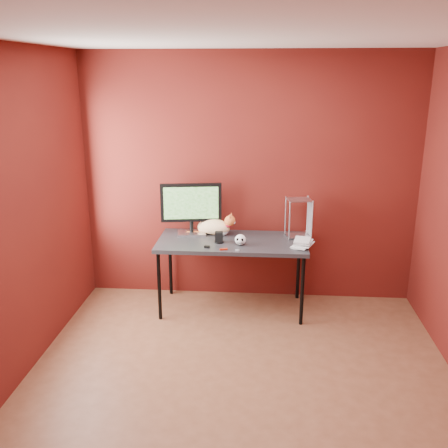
# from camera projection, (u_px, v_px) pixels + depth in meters

# --- Properties ---
(room) EXTENTS (3.52, 3.52, 2.61)m
(room) POSITION_uv_depth(u_px,v_px,m) (241.00, 210.00, 3.51)
(room) COLOR brown
(room) RESTS_ON ground
(desk) EXTENTS (1.50, 0.70, 0.75)m
(desk) POSITION_uv_depth(u_px,v_px,m) (232.00, 245.00, 5.05)
(desk) COLOR black
(desk) RESTS_ON ground
(monitor) EXTENTS (0.63, 0.24, 0.54)m
(monitor) POSITION_uv_depth(u_px,v_px,m) (191.00, 206.00, 5.14)
(monitor) COLOR #B5B5BA
(monitor) RESTS_ON desk
(cat) EXTENTS (0.52, 0.27, 0.24)m
(cat) POSITION_uv_depth(u_px,v_px,m) (214.00, 227.00, 5.20)
(cat) COLOR orange
(cat) RESTS_ON desk
(skull_mug) EXTENTS (0.11, 0.11, 0.11)m
(skull_mug) POSITION_uv_depth(u_px,v_px,m) (240.00, 240.00, 4.89)
(skull_mug) COLOR white
(skull_mug) RESTS_ON desk
(speaker) EXTENTS (0.10, 0.10, 0.11)m
(speaker) POSITION_uv_depth(u_px,v_px,m) (219.00, 238.00, 4.96)
(speaker) COLOR black
(speaker) RESTS_ON desk
(book_stack) EXTENTS (0.23, 0.26, 0.83)m
(book_stack) POSITION_uv_depth(u_px,v_px,m) (297.00, 204.00, 4.77)
(book_stack) COLOR beige
(book_stack) RESTS_ON desk
(wire_rack) EXTENTS (0.26, 0.23, 0.40)m
(wire_rack) POSITION_uv_depth(u_px,v_px,m) (299.00, 218.00, 5.10)
(wire_rack) COLOR #B5B5BA
(wire_rack) RESTS_ON desk
(pocket_knife) EXTENTS (0.08, 0.04, 0.02)m
(pocket_knife) POSITION_uv_depth(u_px,v_px,m) (224.00, 249.00, 4.76)
(pocket_knife) COLOR #A61E0C
(pocket_knife) RESTS_ON desk
(black_gadget) EXTENTS (0.05, 0.04, 0.02)m
(black_gadget) POSITION_uv_depth(u_px,v_px,m) (207.00, 247.00, 4.81)
(black_gadget) COLOR black
(black_gadget) RESTS_ON desk
(washer) EXTENTS (0.04, 0.04, 0.00)m
(washer) POSITION_uv_depth(u_px,v_px,m) (237.00, 250.00, 4.75)
(washer) COLOR #B5B5BA
(washer) RESTS_ON desk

